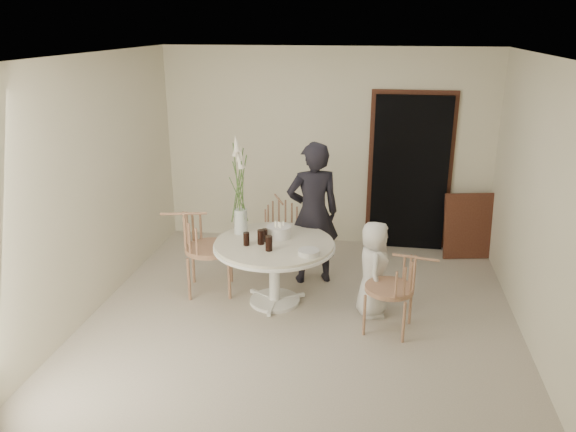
% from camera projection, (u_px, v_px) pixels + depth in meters
% --- Properties ---
extents(ground, '(4.50, 4.50, 0.00)m').
position_uv_depth(ground, '(302.00, 315.00, 6.04)').
color(ground, beige).
rests_on(ground, ground).
extents(room_shell, '(4.50, 4.50, 4.50)m').
position_uv_depth(room_shell, '(304.00, 169.00, 5.51)').
color(room_shell, silver).
rests_on(room_shell, ground).
extents(doorway, '(1.00, 0.10, 2.10)m').
position_uv_depth(doorway, '(410.00, 174.00, 7.57)').
color(doorway, black).
rests_on(doorway, ground).
extents(door_trim, '(1.12, 0.03, 2.22)m').
position_uv_depth(door_trim, '(410.00, 169.00, 7.58)').
color(door_trim, '#5B2F1F').
rests_on(door_trim, ground).
extents(table, '(1.33, 1.33, 0.73)m').
position_uv_depth(table, '(274.00, 252.00, 6.13)').
color(table, white).
rests_on(table, ground).
extents(picture_frame, '(0.68, 0.33, 0.87)m').
position_uv_depth(picture_frame, '(469.00, 226.00, 7.42)').
color(picture_frame, '#5B2F1F').
rests_on(picture_frame, ground).
extents(chair_far, '(0.59, 0.60, 0.83)m').
position_uv_depth(chair_far, '(281.00, 222.00, 7.26)').
color(chair_far, tan).
rests_on(chair_far, ground).
extents(chair_right, '(0.56, 0.53, 0.85)m').
position_uv_depth(chair_right, '(402.00, 282.00, 5.56)').
color(chair_right, tan).
rests_on(chair_right, ground).
extents(chair_left, '(0.65, 0.62, 0.98)m').
position_uv_depth(chair_left, '(197.00, 240.00, 6.39)').
color(chair_left, tan).
rests_on(chair_left, ground).
extents(girl, '(0.73, 0.60, 1.72)m').
position_uv_depth(girl, '(313.00, 213.00, 6.59)').
color(girl, black).
rests_on(girl, ground).
extents(boy, '(0.37, 0.54, 1.05)m').
position_uv_depth(boy, '(373.00, 269.00, 5.92)').
color(boy, silver).
rests_on(boy, ground).
extents(birthday_cake, '(0.27, 0.27, 0.18)m').
position_uv_depth(birthday_cake, '(279.00, 232.00, 6.21)').
color(birthday_cake, silver).
rests_on(birthday_cake, table).
extents(cola_tumbler_a, '(0.10, 0.10, 0.16)m').
position_uv_depth(cola_tumbler_a, '(261.00, 237.00, 6.01)').
color(cola_tumbler_a, black).
rests_on(cola_tumbler_a, table).
extents(cola_tumbler_b, '(0.09, 0.09, 0.16)m').
position_uv_depth(cola_tumbler_b, '(269.00, 243.00, 5.84)').
color(cola_tumbler_b, black).
rests_on(cola_tumbler_b, table).
extents(cola_tumbler_c, '(0.08, 0.08, 0.14)m').
position_uv_depth(cola_tumbler_c, '(246.00, 239.00, 5.98)').
color(cola_tumbler_c, black).
rests_on(cola_tumbler_c, table).
extents(cola_tumbler_d, '(0.08, 0.08, 0.14)m').
position_uv_depth(cola_tumbler_d, '(265.00, 235.00, 6.09)').
color(cola_tumbler_d, black).
rests_on(cola_tumbler_d, table).
extents(plate_stack, '(0.23, 0.23, 0.06)m').
position_uv_depth(plate_stack, '(309.00, 252.00, 5.74)').
color(plate_stack, silver).
rests_on(plate_stack, table).
extents(flower_vase, '(0.15, 0.15, 1.12)m').
position_uv_depth(flower_vase, '(240.00, 194.00, 6.20)').
color(flower_vase, silver).
rests_on(flower_vase, table).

